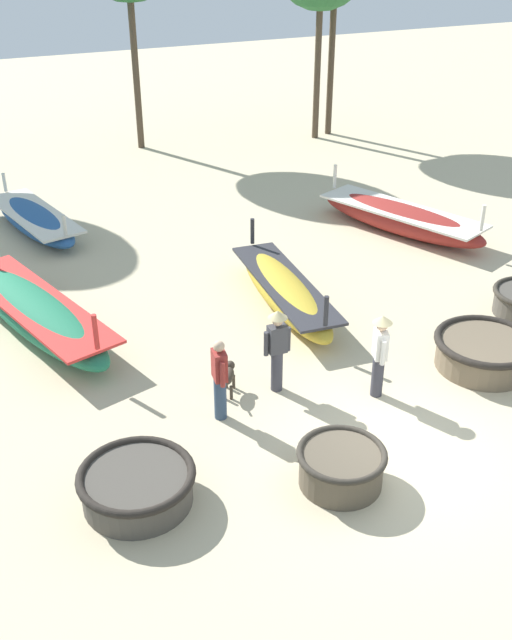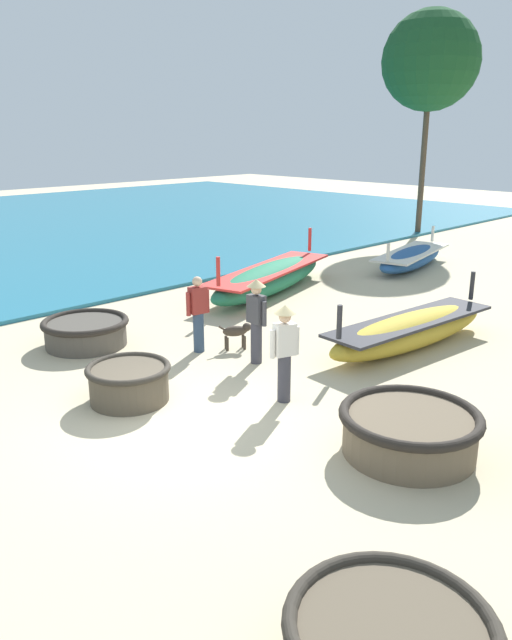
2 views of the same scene
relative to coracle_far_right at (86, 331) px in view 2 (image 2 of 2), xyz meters
The scene contains 12 objects.
ground_plane 4.41m from the coracle_far_right, ahead, with size 80.00×80.00×0.00m, color #C6B793.
coracle_far_right is the anchor object (origin of this frame).
coracle_center 3.14m from the coracle_far_right, 17.04° to the right, with size 1.41×1.41×0.63m.
coracle_weathered 7.31m from the coracle_far_right, ahead, with size 1.99×1.99×0.65m.
long_boat_green_hull 11.64m from the coracle_far_right, 87.32° to the left, with size 2.11×4.69×1.11m.
long_boat_red_hull 5.97m from the coracle_far_right, 94.05° to the left, with size 2.73×5.80×1.46m.
long_boat_white_hull 6.77m from the coracle_far_right, 44.38° to the left, with size 1.42×4.80×1.31m.
fisherman_standing_left 2.49m from the coracle_far_right, 36.73° to the left, with size 0.27×0.53×1.57m.
fisherman_crouching 4.96m from the coracle_far_right, 10.63° to the left, with size 0.36×0.50×1.67m.
fisherman_hauling 3.77m from the coracle_far_right, 29.58° to the left, with size 0.53×0.36×1.67m.
dog 3.19m from the coracle_far_right, 41.56° to the left, with size 0.43×0.62×0.55m.
tree_leftmost 19.27m from the coracle_far_right, 99.53° to the left, with size 3.94×3.94×8.98m.
Camera 2 is at (7.02, -5.39, 4.36)m, focal length 35.00 mm.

